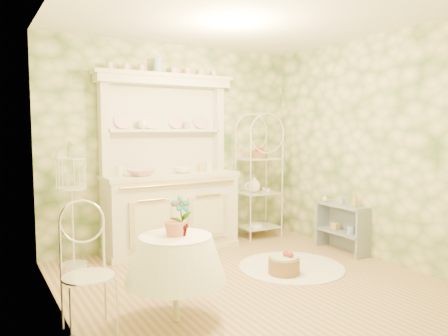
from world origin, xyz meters
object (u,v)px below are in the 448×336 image
birdcage_stand (72,202)px  side_shelf (342,229)px  round_table (176,275)px  floor_basket (284,264)px  bakers_rack (259,175)px  kitchen_dresser (171,163)px  cafe_chair (88,273)px

birdcage_stand → side_shelf: bearing=-19.4°
round_table → birdcage_stand: bearing=103.2°
side_shelf → round_table: round_table is taller
side_shelf → floor_basket: side_shelf is taller
bakers_rack → round_table: size_ratio=2.38×
side_shelf → birdcage_stand: size_ratio=0.46×
kitchen_dresser → side_shelf: (1.88, -1.17, -0.85)m
cafe_chair → side_shelf: bearing=32.7°
birdcage_stand → bakers_rack: bearing=1.6°
cafe_chair → birdcage_stand: (0.23, 1.75, 0.28)m
side_shelf → birdcage_stand: bearing=159.4°
side_shelf → round_table: 2.80m
side_shelf → round_table: size_ratio=0.90×
kitchen_dresser → bakers_rack: bearing=0.2°
floor_basket → side_shelf: bearing=15.5°
kitchen_dresser → round_table: 2.25m
round_table → cafe_chair: cafe_chair is taller
kitchen_dresser → cafe_chair: 2.44m
side_shelf → floor_basket: size_ratio=1.93×
kitchen_dresser → cafe_chair: kitchen_dresser is taller
bakers_rack → floor_basket: bakers_rack is taller
bakers_rack → floor_basket: bearing=-112.0°
round_table → side_shelf: bearing=16.3°
bakers_rack → side_shelf: 1.41m
round_table → birdcage_stand: birdcage_stand is taller
side_shelf → cafe_chair: 3.43m
bakers_rack → side_shelf: bearing=-63.9°
round_table → floor_basket: (1.48, 0.45, -0.27)m
side_shelf → cafe_chair: (-3.36, -0.65, 0.18)m
kitchen_dresser → birdcage_stand: kitchen_dresser is taller
side_shelf → bakers_rack: bearing=111.7°
bakers_rack → side_shelf: size_ratio=2.63×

